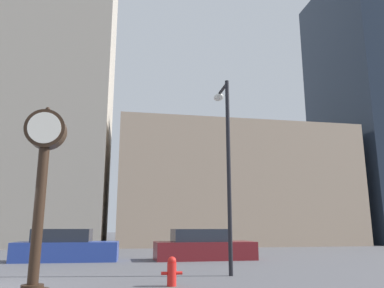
% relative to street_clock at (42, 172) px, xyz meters
% --- Properties ---
extents(building_tall_tower, '(13.91, 12.00, 41.65)m').
position_rel_street_clock_xyz_m(building_tall_tower, '(-6.37, 24.50, 17.94)').
color(building_tall_tower, '#ADA393').
rests_on(building_tall_tower, ground_plane).
extents(building_storefront_row, '(20.68, 12.00, 10.29)m').
position_rel_street_clock_xyz_m(building_storefront_row, '(11.95, 24.50, 2.26)').
color(building_storefront_row, tan).
rests_on(building_storefront_row, ground_plane).
extents(building_glass_modern, '(8.16, 12.00, 28.40)m').
position_rel_street_clock_xyz_m(building_glass_modern, '(27.59, 24.50, 11.31)').
color(building_glass_modern, '#1E2838').
rests_on(building_glass_modern, ground_plane).
extents(street_clock, '(0.99, 0.77, 4.58)m').
position_rel_street_clock_xyz_m(street_clock, '(0.00, 0.00, 0.00)').
color(street_clock, black).
rests_on(street_clock, ground_plane).
extents(car_blue, '(4.68, 1.92, 1.45)m').
position_rel_street_clock_xyz_m(car_blue, '(-0.48, 8.78, -2.27)').
color(car_blue, '#28429E').
rests_on(car_blue, ground_plane).
extents(car_maroon, '(4.81, 2.00, 1.44)m').
position_rel_street_clock_xyz_m(car_maroon, '(5.93, 8.51, -2.28)').
color(car_maroon, maroon).
rests_on(car_maroon, ground_plane).
extents(fire_hydrant_near, '(0.57, 0.25, 0.76)m').
position_rel_street_clock_xyz_m(fire_hydrant_near, '(3.38, 0.65, -2.50)').
color(fire_hydrant_near, red).
rests_on(fire_hydrant_near, ground_plane).
extents(street_lamp_right, '(0.36, 1.57, 6.68)m').
position_rel_street_clock_xyz_m(street_lamp_right, '(5.54, 2.79, 1.53)').
color(street_lamp_right, black).
rests_on(street_lamp_right, ground_plane).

